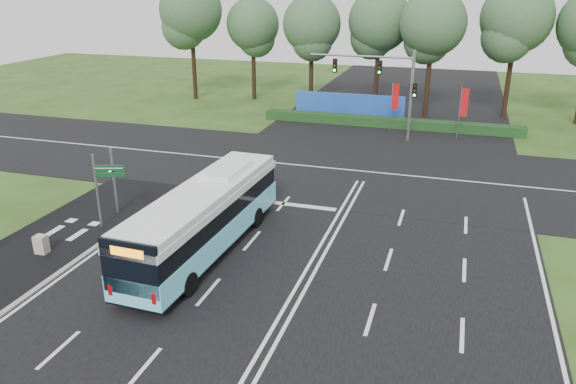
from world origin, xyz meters
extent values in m
plane|color=#2A4517|center=(0.00, 0.00, 0.00)|extent=(120.00, 120.00, 0.00)
cube|color=black|center=(0.00, 0.00, 0.02)|extent=(20.00, 120.00, 0.04)
cube|color=black|center=(0.00, 12.00, 0.03)|extent=(120.00, 14.00, 0.05)
cube|color=black|center=(-12.50, -3.00, 0.03)|extent=(5.00, 18.00, 0.06)
cube|color=gray|center=(-10.10, -3.00, 0.06)|extent=(0.25, 18.00, 0.12)
cube|color=#6CDCFA|center=(-4.95, -1.63, 1.06)|extent=(2.90, 11.94, 1.09)
cube|color=black|center=(-4.95, -1.63, 0.56)|extent=(2.87, 11.88, 0.30)
cube|color=black|center=(-4.95, -1.63, 2.05)|extent=(2.79, 11.76, 0.94)
cube|color=white|center=(-4.95, -1.63, 2.64)|extent=(2.90, 11.94, 0.35)
cube|color=white|center=(-4.95, -1.63, 2.98)|extent=(2.83, 11.46, 0.35)
cube|color=white|center=(-4.86, 0.84, 3.28)|extent=(1.69, 3.02, 0.25)
cube|color=black|center=(-5.16, -7.49, 2.09)|extent=(2.40, 0.21, 2.17)
cube|color=orange|center=(-5.16, -7.53, 2.79)|extent=(1.38, 0.11, 0.35)
cylinder|color=black|center=(-5.98, 1.77, 0.51)|extent=(0.31, 1.04, 1.03)
cylinder|color=black|center=(-3.67, 1.69, 0.51)|extent=(0.31, 1.04, 1.03)
cylinder|color=black|center=(-6.24, -5.34, 0.51)|extent=(0.31, 1.04, 1.03)
cylinder|color=black|center=(-3.93, -5.42, 0.51)|extent=(0.31, 1.04, 1.03)
cylinder|color=gray|center=(-11.52, 1.13, 1.85)|extent=(0.15, 0.15, 3.70)
cube|color=black|center=(-11.52, 0.95, 2.54)|extent=(0.34, 0.27, 0.42)
sphere|color=#19F233|center=(-11.52, 0.85, 2.54)|extent=(0.15, 0.15, 0.15)
cylinder|color=gray|center=(-11.18, -0.85, 1.97)|extent=(0.12, 0.12, 3.94)
cube|color=#0C441E|center=(-10.48, -0.62, 3.25)|extent=(1.42, 0.51, 0.30)
cube|color=#0C441E|center=(-10.48, -0.62, 2.90)|extent=(1.42, 0.51, 0.22)
cube|color=white|center=(-10.48, -0.66, 3.25)|extent=(1.31, 0.44, 0.04)
cube|color=#B9AB95|center=(-12.11, -4.12, 0.46)|extent=(0.57, 0.48, 0.92)
cylinder|color=gray|center=(0.20, 23.65, 1.99)|extent=(0.06, 0.06, 3.98)
cube|color=red|center=(0.49, 23.71, 2.83)|extent=(0.53, 0.14, 2.12)
cylinder|color=gray|center=(5.67, 22.45, 2.05)|extent=(0.06, 0.06, 4.09)
cube|color=red|center=(5.97, 22.47, 2.91)|extent=(0.55, 0.07, 2.18)
cylinder|color=gray|center=(2.00, 20.50, 3.50)|extent=(0.24, 0.24, 7.00)
cylinder|color=gray|center=(-2.00, 20.50, 6.40)|extent=(8.00, 0.16, 0.16)
cube|color=black|center=(-0.50, 20.50, 5.60)|extent=(0.32, 0.28, 1.05)
cube|color=black|center=(-4.00, 20.50, 5.60)|extent=(0.32, 0.28, 1.05)
cube|color=black|center=(2.25, 20.50, 4.00)|extent=(0.32, 0.28, 1.05)
cube|color=#133416|center=(0.00, 24.50, 0.40)|extent=(22.00, 1.20, 0.80)
cube|color=blue|center=(-4.00, 27.00, 1.10)|extent=(10.00, 0.30, 2.20)
cylinder|color=black|center=(-21.24, 30.64, 4.28)|extent=(0.44, 0.44, 8.56)
sphere|color=#355431|center=(-21.24, 30.64, 9.01)|extent=(6.31, 6.31, 6.31)
cylinder|color=black|center=(-15.29, 32.43, 3.62)|extent=(0.44, 0.44, 7.24)
sphere|color=#355431|center=(-15.29, 32.43, 7.63)|extent=(5.34, 5.34, 5.34)
cylinder|color=black|center=(-8.61, 30.62, 3.76)|extent=(0.44, 0.44, 7.51)
sphere|color=#355431|center=(-8.61, 30.62, 7.91)|extent=(5.54, 5.54, 5.54)
cylinder|color=black|center=(-2.30, 31.39, 3.96)|extent=(0.44, 0.44, 7.92)
sphere|color=#355431|center=(-2.30, 31.39, 8.33)|extent=(5.83, 5.83, 5.83)
cylinder|color=black|center=(2.64, 29.41, 3.95)|extent=(0.44, 0.44, 7.91)
sphere|color=#355431|center=(2.64, 29.41, 8.33)|extent=(5.83, 5.83, 5.83)
cylinder|color=black|center=(9.54, 31.05, 4.19)|extent=(0.44, 0.44, 8.38)
sphere|color=#355431|center=(9.54, 31.05, 8.82)|extent=(6.18, 6.18, 6.18)
camera|label=1|loc=(5.67, -22.98, 11.94)|focal=35.00mm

